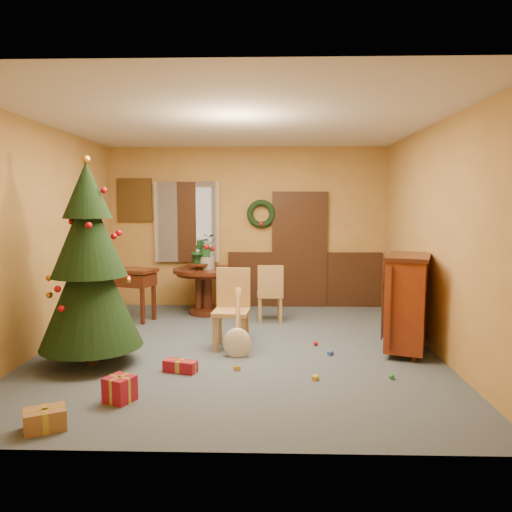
{
  "coord_description": "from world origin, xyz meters",
  "views": [
    {
      "loc": [
        0.42,
        -6.35,
        1.88
      ],
      "look_at": [
        0.22,
        0.4,
        1.17
      ],
      "focal_mm": 35.0,
      "sensor_mm": 36.0,
      "label": 1
    }
  ],
  "objects_px": {
    "writing_desk": "(126,281)",
    "sideboard": "(407,300)",
    "chair_near": "(232,305)",
    "dining_table": "(207,282)",
    "christmas_tree": "(89,267)"
  },
  "relations": [
    {
      "from": "writing_desk",
      "to": "sideboard",
      "type": "distance_m",
      "value": 4.38
    },
    {
      "from": "chair_near",
      "to": "writing_desk",
      "type": "height_order",
      "value": "chair_near"
    },
    {
      "from": "dining_table",
      "to": "chair_near",
      "type": "bearing_deg",
      "value": -73.46
    },
    {
      "from": "dining_table",
      "to": "sideboard",
      "type": "height_order",
      "value": "sideboard"
    },
    {
      "from": "dining_table",
      "to": "writing_desk",
      "type": "bearing_deg",
      "value": -158.09
    },
    {
      "from": "chair_near",
      "to": "dining_table",
      "type": "bearing_deg",
      "value": 106.54
    },
    {
      "from": "writing_desk",
      "to": "christmas_tree",
      "type": "bearing_deg",
      "value": -84.01
    },
    {
      "from": "dining_table",
      "to": "sideboard",
      "type": "distance_m",
      "value": 3.54
    },
    {
      "from": "dining_table",
      "to": "sideboard",
      "type": "relative_size",
      "value": 0.92
    },
    {
      "from": "christmas_tree",
      "to": "writing_desk",
      "type": "relative_size",
      "value": 2.32
    },
    {
      "from": "dining_table",
      "to": "sideboard",
      "type": "bearing_deg",
      "value": -37.11
    },
    {
      "from": "chair_near",
      "to": "writing_desk",
      "type": "bearing_deg",
      "value": 141.05
    },
    {
      "from": "dining_table",
      "to": "christmas_tree",
      "type": "bearing_deg",
      "value": -110.3
    },
    {
      "from": "chair_near",
      "to": "christmas_tree",
      "type": "xyz_separation_m",
      "value": [
        -1.6,
        -0.75,
        0.6
      ]
    },
    {
      "from": "writing_desk",
      "to": "chair_near",
      "type": "bearing_deg",
      "value": -38.95
    }
  ]
}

